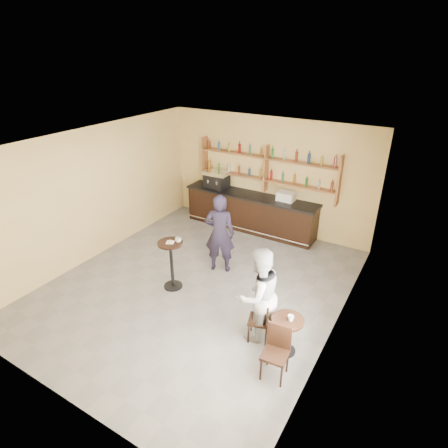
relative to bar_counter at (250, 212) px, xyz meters
The scene contains 23 objects.
floor 3.21m from the bar_counter, 84.08° to the right, with size 7.00×7.00×0.00m, color slate.
ceiling 4.14m from the bar_counter, 84.08° to the right, with size 7.00×7.00×0.00m, color white.
wall_back 1.17m from the bar_counter, 46.98° to the left, with size 7.00×7.00×0.00m, color #EBCC85.
wall_front 6.74m from the bar_counter, 87.19° to the right, with size 7.00×7.00×0.00m, color #EBCC85.
wall_left 4.27m from the bar_counter, 130.32° to the right, with size 7.00×7.00×0.00m, color #EBCC85.
wall_right 4.70m from the bar_counter, 43.44° to the right, with size 7.00×7.00×0.00m, color #EBCC85.
window_pane 5.60m from the bar_counter, 52.64° to the right, with size 2.00×2.00×0.00m, color white.
window_frame 5.59m from the bar_counter, 52.69° to the right, with size 0.04×1.70×2.10m, color black, non-canonical shape.
shelf_unit 1.34m from the bar_counter, 33.97° to the left, with size 4.00×0.26×1.40m, color brown, non-canonical shape.
liquor_bottles 1.50m from the bar_counter, 33.97° to the left, with size 3.68×0.10×1.00m, color #8C5919, non-canonical shape.
bar_counter is the anchor object (origin of this frame).
espresso_machine 1.37m from the bar_counter, behind, with size 0.69×0.44×0.49m, color black, non-canonical shape.
pastry_case 1.25m from the bar_counter, ahead, with size 0.46×0.37×0.28m, color silver, non-canonical shape.
pedestal_table 3.47m from the bar_counter, 92.14° to the right, with size 0.54×0.54×1.12m, color black, non-canonical shape.
napkin 3.52m from the bar_counter, 92.14° to the right, with size 0.16×0.16×0.00m, color white.
donut 3.53m from the bar_counter, 91.97° to the right, with size 0.11×0.11×0.04m, color #DB9550.
cup_pedestal 3.43m from the bar_counter, 89.82° to the right, with size 0.13×0.13×0.10m, color white.
man_main 2.38m from the bar_counter, 80.47° to the right, with size 0.70×0.46×1.91m, color black.
cafe_table 4.87m from the bar_counter, 55.32° to the right, with size 0.56×0.56×0.70m, color black, non-canonical shape.
cup_cafe 4.90m from the bar_counter, 54.84° to the right, with size 0.11×0.11×0.10m, color white.
chair_west 4.53m from the bar_counter, 60.69° to the right, with size 0.37×0.37×0.86m, color black, non-canonical shape.
chair_south 5.40m from the bar_counter, 58.51° to the right, with size 0.40×0.40×0.92m, color black, non-canonical shape.
patron_second 4.48m from the bar_counter, 61.03° to the right, with size 0.89×0.69×1.82m, color #9E9EA3.
Camera 1 is at (4.07, -5.67, 4.90)m, focal length 30.00 mm.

